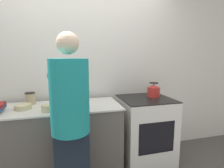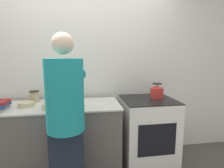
{
  "view_description": "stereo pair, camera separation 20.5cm",
  "coord_description": "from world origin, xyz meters",
  "views": [
    {
      "loc": [
        -0.22,
        -1.75,
        1.45
      ],
      "look_at": [
        0.3,
        0.21,
        1.13
      ],
      "focal_mm": 28.0,
      "sensor_mm": 36.0,
      "label": 1
    },
    {
      "loc": [
        -0.02,
        -1.79,
        1.45
      ],
      "look_at": [
        0.3,
        0.21,
        1.13
      ],
      "focal_mm": 28.0,
      "sensor_mm": 36.0,
      "label": 2
    }
  ],
  "objects": [
    {
      "name": "canister_jar",
      "position": [
        -0.64,
        0.48,
        0.95
      ],
      "size": [
        0.12,
        0.12,
        0.14
      ],
      "color": "tan",
      "rests_on": "counter"
    },
    {
      "name": "knife",
      "position": [
        -0.17,
        0.26,
        0.9
      ],
      "size": [
        0.21,
        0.11,
        0.01
      ],
      "rotation": [
        0.0,
        0.0,
        -0.4
      ],
      "color": "silver",
      "rests_on": "cutting_board"
    },
    {
      "name": "counter",
      "position": [
        -0.37,
        0.3,
        0.44
      ],
      "size": [
        1.54,
        0.62,
        0.88
      ],
      "color": "#5B5651",
      "rests_on": "ground_plane"
    },
    {
      "name": "kettle",
      "position": [
        0.94,
        0.37,
        0.99
      ],
      "size": [
        0.17,
        0.17,
        0.2
      ],
      "color": "red",
      "rests_on": "oven"
    },
    {
      "name": "oven",
      "position": [
        0.8,
        0.32,
        0.45
      ],
      "size": [
        0.67,
        0.64,
        0.9
      ],
      "color": "silver",
      "rests_on": "ground_plane"
    },
    {
      "name": "person",
      "position": [
        -0.2,
        -0.21,
        0.9
      ],
      "size": [
        0.38,
        0.62,
        1.66
      ],
      "color": "black",
      "rests_on": "ground_plane"
    },
    {
      "name": "bowl_prep",
      "position": [
        -0.41,
        0.14,
        0.91
      ],
      "size": [
        0.14,
        0.14,
        0.07
      ],
      "color": "#C6B789",
      "rests_on": "counter"
    },
    {
      "name": "bowl_mixing",
      "position": [
        -0.68,
        0.28,
        0.91
      ],
      "size": [
        0.17,
        0.17,
        0.05
      ],
      "color": "#C6B789",
      "rests_on": "counter"
    },
    {
      "name": "cutting_board",
      "position": [
        -0.17,
        0.29,
        0.89
      ],
      "size": [
        0.31,
        0.24,
        0.02
      ],
      "color": "silver",
      "rests_on": "counter"
    },
    {
      "name": "wall_back",
      "position": [
        0.0,
        0.71,
        1.3
      ],
      "size": [
        8.0,
        0.05,
        2.6
      ],
      "color": "silver",
      "rests_on": "ground_plane"
    }
  ]
}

